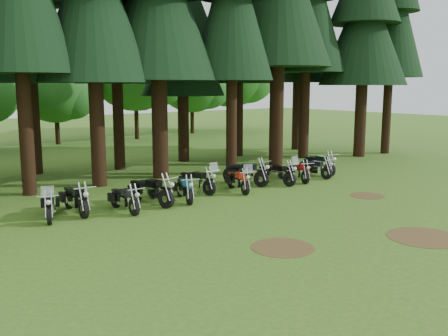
{
  "coord_description": "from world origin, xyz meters",
  "views": [
    {
      "loc": [
        -12.76,
        -11.46,
        4.53
      ],
      "look_at": [
        0.51,
        5.0,
        1.0
      ],
      "focal_mm": 40.0,
      "sensor_mm": 36.0,
      "label": 1
    }
  ],
  "objects_px": {
    "motorcycle_6": "(238,181)",
    "motorcycle_9": "(298,172)",
    "motorcycle_0": "(50,206)",
    "motorcycle_8": "(276,174)",
    "motorcycle_11": "(319,165)",
    "motorcycle_2": "(124,200)",
    "motorcycle_5": "(197,182)",
    "motorcycle_7": "(245,174)",
    "motorcycle_10": "(315,169)",
    "motorcycle_3": "(150,192)",
    "motorcycle_1": "(76,200)",
    "motorcycle_4": "(184,190)"
  },
  "relations": [
    {
      "from": "motorcycle_3",
      "to": "motorcycle_7",
      "type": "xyz_separation_m",
      "value": [
        5.38,
        0.64,
        0.0
      ]
    },
    {
      "from": "motorcycle_6",
      "to": "motorcycle_11",
      "type": "distance_m",
      "value": 6.06
    },
    {
      "from": "motorcycle_4",
      "to": "motorcycle_7",
      "type": "distance_m",
      "value": 4.05
    },
    {
      "from": "motorcycle_1",
      "to": "motorcycle_8",
      "type": "bearing_deg",
      "value": -0.03
    },
    {
      "from": "motorcycle_3",
      "to": "motorcycle_5",
      "type": "distance_m",
      "value": 2.75
    },
    {
      "from": "motorcycle_1",
      "to": "motorcycle_5",
      "type": "height_order",
      "value": "motorcycle_5"
    },
    {
      "from": "motorcycle_0",
      "to": "motorcycle_5",
      "type": "distance_m",
      "value": 6.4
    },
    {
      "from": "motorcycle_2",
      "to": "motorcycle_7",
      "type": "bearing_deg",
      "value": 8.99
    },
    {
      "from": "motorcycle_2",
      "to": "motorcycle_1",
      "type": "bearing_deg",
      "value": 150.27
    },
    {
      "from": "motorcycle_7",
      "to": "motorcycle_8",
      "type": "relative_size",
      "value": 1.06
    },
    {
      "from": "motorcycle_1",
      "to": "motorcycle_11",
      "type": "xyz_separation_m",
      "value": [
        12.91,
        -0.17,
        0.0
      ]
    },
    {
      "from": "motorcycle_3",
      "to": "motorcycle_5",
      "type": "height_order",
      "value": "motorcycle_5"
    },
    {
      "from": "motorcycle_8",
      "to": "motorcycle_9",
      "type": "distance_m",
      "value": 1.37
    },
    {
      "from": "motorcycle_4",
      "to": "motorcycle_10",
      "type": "height_order",
      "value": "motorcycle_4"
    },
    {
      "from": "motorcycle_2",
      "to": "motorcycle_9",
      "type": "xyz_separation_m",
      "value": [
        9.2,
        0.06,
        -0.0
      ]
    },
    {
      "from": "motorcycle_5",
      "to": "motorcycle_8",
      "type": "distance_m",
      "value": 4.0
    },
    {
      "from": "motorcycle_0",
      "to": "motorcycle_8",
      "type": "distance_m",
      "value": 10.32
    },
    {
      "from": "motorcycle_0",
      "to": "motorcycle_2",
      "type": "relative_size",
      "value": 1.01
    },
    {
      "from": "motorcycle_2",
      "to": "motorcycle_10",
      "type": "height_order",
      "value": "motorcycle_2"
    },
    {
      "from": "motorcycle_4",
      "to": "motorcycle_11",
      "type": "bearing_deg",
      "value": 24.5
    },
    {
      "from": "motorcycle_5",
      "to": "motorcycle_10",
      "type": "distance_m",
      "value": 6.67
    },
    {
      "from": "motorcycle_0",
      "to": "motorcycle_1",
      "type": "distance_m",
      "value": 1.02
    },
    {
      "from": "motorcycle_11",
      "to": "motorcycle_8",
      "type": "bearing_deg",
      "value": -162.75
    },
    {
      "from": "motorcycle_3",
      "to": "motorcycle_11",
      "type": "relative_size",
      "value": 1.02
    },
    {
      "from": "motorcycle_2",
      "to": "motorcycle_3",
      "type": "distance_m",
      "value": 1.3
    },
    {
      "from": "motorcycle_6",
      "to": "motorcycle_9",
      "type": "xyz_separation_m",
      "value": [
        3.78,
        0.04,
        -0.02
      ]
    },
    {
      "from": "motorcycle_5",
      "to": "motorcycle_8",
      "type": "height_order",
      "value": "motorcycle_5"
    },
    {
      "from": "motorcycle_6",
      "to": "motorcycle_7",
      "type": "height_order",
      "value": "motorcycle_6"
    },
    {
      "from": "motorcycle_6",
      "to": "motorcycle_11",
      "type": "xyz_separation_m",
      "value": [
        6.02,
        0.68,
        0.04
      ]
    },
    {
      "from": "motorcycle_8",
      "to": "motorcycle_10",
      "type": "relative_size",
      "value": 1.11
    },
    {
      "from": "motorcycle_0",
      "to": "motorcycle_5",
      "type": "height_order",
      "value": "motorcycle_5"
    },
    {
      "from": "motorcycle_4",
      "to": "motorcycle_11",
      "type": "xyz_separation_m",
      "value": [
        8.77,
        0.62,
        0.04
      ]
    },
    {
      "from": "motorcycle_3",
      "to": "motorcycle_7",
      "type": "distance_m",
      "value": 5.41
    },
    {
      "from": "motorcycle_8",
      "to": "motorcycle_11",
      "type": "relative_size",
      "value": 0.96
    },
    {
      "from": "motorcycle_6",
      "to": "motorcycle_8",
      "type": "height_order",
      "value": "motorcycle_8"
    },
    {
      "from": "motorcycle_0",
      "to": "motorcycle_9",
      "type": "xyz_separation_m",
      "value": [
        11.67,
        -0.62,
        -0.02
      ]
    },
    {
      "from": "motorcycle_11",
      "to": "motorcycle_5",
      "type": "bearing_deg",
      "value": -173.57
    },
    {
      "from": "motorcycle_7",
      "to": "motorcycle_11",
      "type": "bearing_deg",
      "value": -18.3
    },
    {
      "from": "motorcycle_5",
      "to": "motorcycle_6",
      "type": "bearing_deg",
      "value": -39.37
    },
    {
      "from": "motorcycle_2",
      "to": "motorcycle_10",
      "type": "bearing_deg",
      "value": 1.92
    },
    {
      "from": "motorcycle_0",
      "to": "motorcycle_8",
      "type": "xyz_separation_m",
      "value": [
        10.3,
        -0.52,
        0.02
      ]
    },
    {
      "from": "motorcycle_5",
      "to": "motorcycle_10",
      "type": "height_order",
      "value": "motorcycle_5"
    },
    {
      "from": "motorcycle_2",
      "to": "motorcycle_5",
      "type": "bearing_deg",
      "value": 14.93
    },
    {
      "from": "motorcycle_4",
      "to": "motorcycle_9",
      "type": "distance_m",
      "value": 6.53
    },
    {
      "from": "motorcycle_4",
      "to": "motorcycle_9",
      "type": "height_order",
      "value": "motorcycle_4"
    },
    {
      "from": "motorcycle_2",
      "to": "motorcycle_7",
      "type": "relative_size",
      "value": 0.86
    },
    {
      "from": "motorcycle_0",
      "to": "motorcycle_11",
      "type": "distance_m",
      "value": 13.91
    },
    {
      "from": "motorcycle_6",
      "to": "motorcycle_11",
      "type": "height_order",
      "value": "motorcycle_6"
    },
    {
      "from": "motorcycle_3",
      "to": "motorcycle_11",
      "type": "xyz_separation_m",
      "value": [
        10.18,
        0.39,
        -0.01
      ]
    },
    {
      "from": "motorcycle_2",
      "to": "motorcycle_5",
      "type": "height_order",
      "value": "motorcycle_5"
    }
  ]
}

